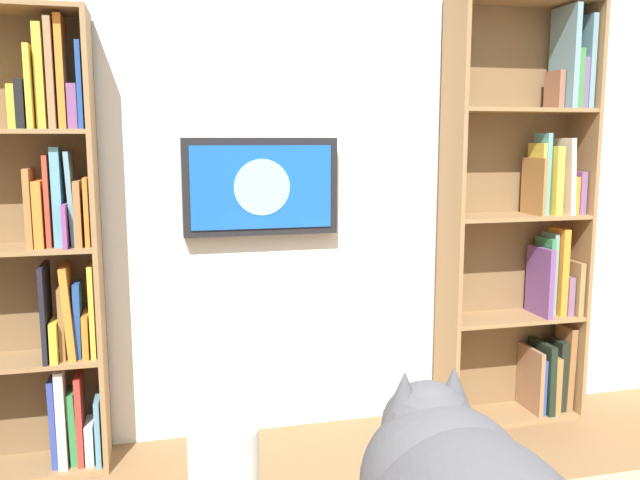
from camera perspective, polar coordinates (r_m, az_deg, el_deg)
wall_back at (r=3.26m, az=-4.07°, el=6.51°), size 4.52×0.06×2.70m
bookshelf_left at (r=3.61m, az=17.66°, el=1.21°), size 0.75×0.28×2.16m
bookshelf_right at (r=3.13m, az=-24.07°, el=-0.70°), size 0.83×0.28×2.01m
wall_mounted_tv at (r=3.17m, az=-5.12°, el=4.60°), size 0.74×0.07×0.46m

